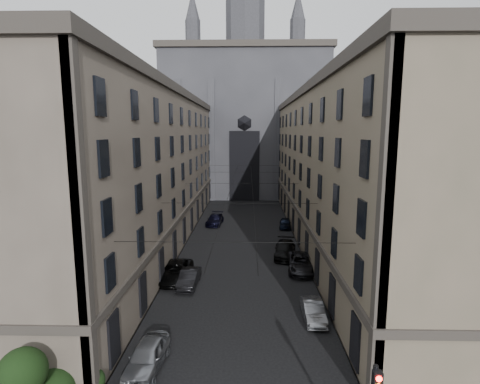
# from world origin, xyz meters

# --- Properties ---
(sidewalk_left) EXTENTS (7.00, 80.00, 0.15)m
(sidewalk_left) POSITION_xyz_m (-10.50, 36.00, 0.07)
(sidewalk_left) COLOR #383533
(sidewalk_left) RESTS_ON ground
(sidewalk_right) EXTENTS (7.00, 80.00, 0.15)m
(sidewalk_right) POSITION_xyz_m (10.50, 36.00, 0.07)
(sidewalk_right) COLOR #383533
(sidewalk_right) RESTS_ON ground
(building_left) EXTENTS (13.60, 60.60, 18.85)m
(building_left) POSITION_xyz_m (-13.44, 36.00, 9.34)
(building_left) COLOR #50473D
(building_left) RESTS_ON ground
(building_right) EXTENTS (13.60, 60.60, 18.85)m
(building_right) POSITION_xyz_m (13.44, 36.00, 9.34)
(building_right) COLOR brown
(building_right) RESTS_ON ground
(gothic_tower) EXTENTS (35.00, 23.00, 58.00)m
(gothic_tower) POSITION_xyz_m (0.00, 74.96, 17.80)
(gothic_tower) COLOR #2D2D33
(gothic_tower) RESTS_ON ground
(tram_wires) EXTENTS (14.00, 60.00, 0.43)m
(tram_wires) POSITION_xyz_m (0.00, 35.63, 7.25)
(tram_wires) COLOR black
(tram_wires) RESTS_ON ground
(car_left_near) EXTENTS (2.20, 4.82, 1.61)m
(car_left_near) POSITION_xyz_m (-5.10, 9.17, 0.80)
(car_left_near) COLOR gray
(car_left_near) RESTS_ON ground
(car_left_midnear) EXTENTS (1.73, 4.52, 1.47)m
(car_left_midnear) POSITION_xyz_m (-4.52, 21.17, 0.73)
(car_left_midnear) COLOR black
(car_left_midnear) RESTS_ON ground
(car_left_midfar) EXTENTS (2.80, 5.92, 1.64)m
(car_left_midfar) POSITION_xyz_m (-6.04, 22.56, 0.82)
(car_left_midfar) COLOR black
(car_left_midfar) RESTS_ON ground
(car_left_far) EXTENTS (2.61, 5.46, 1.54)m
(car_left_far) POSITION_xyz_m (-4.20, 43.92, 0.77)
(car_left_far) COLOR black
(car_left_far) RESTS_ON ground
(car_right_near) EXTENTS (1.48, 4.19, 1.38)m
(car_right_near) POSITION_xyz_m (5.65, 15.28, 0.69)
(car_right_near) COLOR slate
(car_right_near) RESTS_ON ground
(car_right_midnear) EXTENTS (3.16, 6.08, 1.64)m
(car_right_midnear) POSITION_xyz_m (6.20, 25.21, 0.82)
(car_right_midnear) COLOR black
(car_right_midnear) RESTS_ON ground
(car_right_midfar) EXTENTS (2.98, 5.89, 1.64)m
(car_right_midfar) POSITION_xyz_m (4.95, 29.42, 0.82)
(car_right_midfar) COLOR black
(car_right_midfar) RESTS_ON ground
(car_right_far) EXTENTS (2.11, 4.27, 1.40)m
(car_right_far) POSITION_xyz_m (6.20, 42.22, 0.70)
(car_right_far) COLOR black
(car_right_far) RESTS_ON ground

